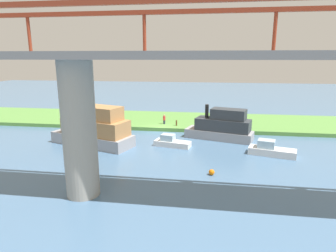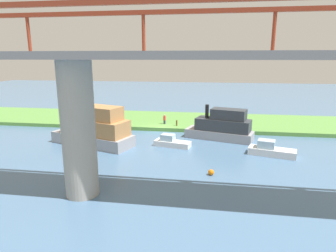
{
  "view_description": "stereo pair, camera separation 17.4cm",
  "coord_description": "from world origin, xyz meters",
  "px_view_note": "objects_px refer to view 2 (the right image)",
  "views": [
    {
      "loc": [
        -6.67,
        37.52,
        9.81
      ],
      "look_at": [
        -1.89,
        5.0,
        2.0
      ],
      "focal_mm": 31.04,
      "sensor_mm": 36.0,
      "label": 1
    },
    {
      "loc": [
        -6.84,
        37.5,
        9.81
      ],
      "look_at": [
        -1.89,
        5.0,
        2.0
      ],
      "focal_mm": 31.04,
      "sensor_mm": 36.0,
      "label": 2
    }
  ],
  "objects_px": {
    "bridge_pylon": "(78,130)",
    "marker_buoy": "(211,172)",
    "person_on_bank": "(164,119)",
    "skiff_small": "(171,142)",
    "mooring_post": "(177,123)",
    "houseboat_blue": "(271,150)",
    "riverboat_paddlewheel": "(94,129)",
    "motorboat_red": "(222,127)",
    "pontoon_yellow": "(105,129)"
  },
  "relations": [
    {
      "from": "bridge_pylon",
      "to": "marker_buoy",
      "type": "bearing_deg",
      "value": -151.66
    },
    {
      "from": "bridge_pylon",
      "to": "person_on_bank",
      "type": "bearing_deg",
      "value": -96.77
    },
    {
      "from": "riverboat_paddlewheel",
      "to": "skiff_small",
      "type": "bearing_deg",
      "value": -175.26
    },
    {
      "from": "person_on_bank",
      "to": "skiff_small",
      "type": "relative_size",
      "value": 0.33
    },
    {
      "from": "skiff_small",
      "to": "pontoon_yellow",
      "type": "distance_m",
      "value": 10.6
    },
    {
      "from": "mooring_post",
      "to": "skiff_small",
      "type": "bearing_deg",
      "value": 92.69
    },
    {
      "from": "mooring_post",
      "to": "motorboat_red",
      "type": "bearing_deg",
      "value": 145.65
    },
    {
      "from": "bridge_pylon",
      "to": "mooring_post",
      "type": "relative_size",
      "value": 12.67
    },
    {
      "from": "houseboat_blue",
      "to": "marker_buoy",
      "type": "xyz_separation_m",
      "value": [
        5.99,
        6.17,
        -0.3
      ]
    },
    {
      "from": "skiff_small",
      "to": "mooring_post",
      "type": "bearing_deg",
      "value": -87.31
    },
    {
      "from": "mooring_post",
      "to": "bridge_pylon",
      "type": "bearing_deg",
      "value": 78.0
    },
    {
      "from": "skiff_small",
      "to": "marker_buoy",
      "type": "height_order",
      "value": "skiff_small"
    },
    {
      "from": "motorboat_red",
      "to": "marker_buoy",
      "type": "height_order",
      "value": "motorboat_red"
    },
    {
      "from": "person_on_bank",
      "to": "skiff_small",
      "type": "height_order",
      "value": "person_on_bank"
    },
    {
      "from": "bridge_pylon",
      "to": "skiff_small",
      "type": "xyz_separation_m",
      "value": [
        -4.78,
        -12.65,
        -4.35
      ]
    },
    {
      "from": "riverboat_paddlewheel",
      "to": "motorboat_red",
      "type": "relative_size",
      "value": 1.2
    },
    {
      "from": "houseboat_blue",
      "to": "pontoon_yellow",
      "type": "relative_size",
      "value": 1.19
    },
    {
      "from": "marker_buoy",
      "to": "skiff_small",
      "type": "bearing_deg",
      "value": -59.47
    },
    {
      "from": "marker_buoy",
      "to": "riverboat_paddlewheel",
      "type": "bearing_deg",
      "value": -27.52
    },
    {
      "from": "bridge_pylon",
      "to": "motorboat_red",
      "type": "relative_size",
      "value": 1.13
    },
    {
      "from": "bridge_pylon",
      "to": "pontoon_yellow",
      "type": "xyz_separation_m",
      "value": [
        4.75,
        -17.3,
        -4.37
      ]
    },
    {
      "from": "marker_buoy",
      "to": "mooring_post",
      "type": "bearing_deg",
      "value": -72.7
    },
    {
      "from": "houseboat_blue",
      "to": "skiff_small",
      "type": "xyz_separation_m",
      "value": [
        10.5,
        -1.48,
        -0.07
      ]
    },
    {
      "from": "bridge_pylon",
      "to": "skiff_small",
      "type": "distance_m",
      "value": 14.21
    },
    {
      "from": "mooring_post",
      "to": "pontoon_yellow",
      "type": "xyz_separation_m",
      "value": [
        9.15,
        3.4,
        -0.42
      ]
    },
    {
      "from": "person_on_bank",
      "to": "mooring_post",
      "type": "xyz_separation_m",
      "value": [
        -1.85,
        0.78,
        -0.32
      ]
    },
    {
      "from": "person_on_bank",
      "to": "houseboat_blue",
      "type": "bearing_deg",
      "value": 141.02
    },
    {
      "from": "bridge_pylon",
      "to": "houseboat_blue",
      "type": "relative_size",
      "value": 1.97
    },
    {
      "from": "riverboat_paddlewheel",
      "to": "motorboat_red",
      "type": "distance_m",
      "value": 15.15
    },
    {
      "from": "mooring_post",
      "to": "person_on_bank",
      "type": "bearing_deg",
      "value": -22.84
    },
    {
      "from": "person_on_bank",
      "to": "marker_buoy",
      "type": "bearing_deg",
      "value": 112.25
    },
    {
      "from": "riverboat_paddlewheel",
      "to": "motorboat_red",
      "type": "xyz_separation_m",
      "value": [
        -14.42,
        -4.66,
        -0.31
      ]
    },
    {
      "from": "mooring_post",
      "to": "skiff_small",
      "type": "height_order",
      "value": "skiff_small"
    },
    {
      "from": "person_on_bank",
      "to": "houseboat_blue",
      "type": "distance_m",
      "value": 16.39
    },
    {
      "from": "motorboat_red",
      "to": "marker_buoy",
      "type": "relative_size",
      "value": 17.1
    },
    {
      "from": "pontoon_yellow",
      "to": "marker_buoy",
      "type": "xyz_separation_m",
      "value": [
        -14.04,
        12.29,
        -0.21
      ]
    },
    {
      "from": "person_on_bank",
      "to": "skiff_small",
      "type": "distance_m",
      "value": 9.13
    },
    {
      "from": "riverboat_paddlewheel",
      "to": "skiff_small",
      "type": "relative_size",
      "value": 2.4
    },
    {
      "from": "motorboat_red",
      "to": "pontoon_yellow",
      "type": "relative_size",
      "value": 2.08
    },
    {
      "from": "marker_buoy",
      "to": "person_on_bank",
      "type": "bearing_deg",
      "value": -67.75
    },
    {
      "from": "houseboat_blue",
      "to": "skiff_small",
      "type": "distance_m",
      "value": 10.6
    },
    {
      "from": "motorboat_red",
      "to": "marker_buoy",
      "type": "bearing_deg",
      "value": 84.4
    },
    {
      "from": "skiff_small",
      "to": "marker_buoy",
      "type": "xyz_separation_m",
      "value": [
        -4.51,
        7.65,
        -0.23
      ]
    },
    {
      "from": "houseboat_blue",
      "to": "pontoon_yellow",
      "type": "height_order",
      "value": "houseboat_blue"
    },
    {
      "from": "skiff_small",
      "to": "pontoon_yellow",
      "type": "xyz_separation_m",
      "value": [
        9.53,
        -4.64,
        -0.02
      ]
    },
    {
      "from": "riverboat_paddlewheel",
      "to": "houseboat_blue",
      "type": "relative_size",
      "value": 2.09
    },
    {
      "from": "houseboat_blue",
      "to": "pontoon_yellow",
      "type": "bearing_deg",
      "value": -16.99
    },
    {
      "from": "skiff_small",
      "to": "houseboat_blue",
      "type": "bearing_deg",
      "value": 171.99
    },
    {
      "from": "skiff_small",
      "to": "person_on_bank",
      "type": "bearing_deg",
      "value": -75.82
    },
    {
      "from": "houseboat_blue",
      "to": "bridge_pylon",
      "type": "bearing_deg",
      "value": 36.2
    }
  ]
}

